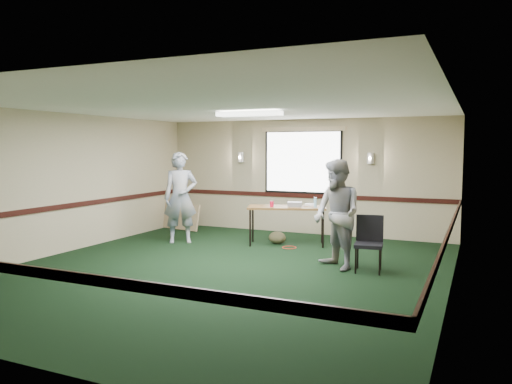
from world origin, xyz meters
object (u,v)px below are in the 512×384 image
at_px(projector, 295,204).
at_px(person_left, 180,198).
at_px(folding_table, 287,209).
at_px(conference_chair, 369,239).
at_px(person_right, 337,214).

bearing_deg(projector, person_left, 178.59).
bearing_deg(projector, folding_table, 174.26).
bearing_deg(person_left, projector, -17.26).
distance_m(projector, person_left, 2.44).
bearing_deg(person_left, folding_table, -16.95).
relative_size(folding_table, conference_chair, 1.91).
xyz_separation_m(folding_table, conference_chair, (2.03, -1.52, -0.22)).
relative_size(folding_table, projector, 5.89).
relative_size(conference_chair, person_right, 0.50).
bearing_deg(conference_chair, person_left, 160.94).
bearing_deg(person_left, person_right, -48.79).
bearing_deg(person_right, projector, 170.85).
xyz_separation_m(conference_chair, person_left, (-4.20, 0.84, 0.44)).
distance_m(folding_table, person_left, 2.29).
xyz_separation_m(projector, conference_chair, (1.87, -1.56, -0.32)).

